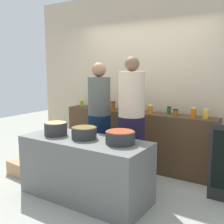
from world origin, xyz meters
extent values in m
plane|color=#97998E|center=(0.00, 0.00, 0.00)|extent=(12.00, 12.00, 0.00)
cube|color=#BFAA8D|center=(0.00, 1.45, 1.50)|extent=(4.80, 0.12, 3.00)
cube|color=#49331F|center=(0.00, 1.10, 0.48)|extent=(2.70, 0.36, 0.95)
cube|color=#5C5E5C|center=(0.00, -0.30, 0.39)|extent=(1.70, 0.70, 0.79)
cylinder|color=olive|center=(-1.17, 1.09, 1.01)|extent=(0.07, 0.07, 0.11)
cylinder|color=#D6C666|center=(-1.17, 1.09, 1.08)|extent=(0.08, 0.08, 0.01)
cylinder|color=#CC6422|center=(-0.81, 1.03, 1.01)|extent=(0.07, 0.07, 0.11)
cylinder|color=#D6C666|center=(-0.81, 1.03, 1.07)|extent=(0.08, 0.08, 0.01)
cylinder|color=#B41E0F|center=(-0.67, 1.07, 1.00)|extent=(0.07, 0.07, 0.09)
cylinder|color=black|center=(-0.67, 1.07, 1.05)|extent=(0.07, 0.07, 0.01)
cylinder|color=#9A4412|center=(-0.44, 1.06, 1.02)|extent=(0.09, 0.09, 0.13)
cylinder|color=black|center=(-0.44, 1.06, 1.09)|extent=(0.09, 0.09, 0.01)
cylinder|color=olive|center=(-0.32, 1.14, 1.01)|extent=(0.08, 0.08, 0.11)
cylinder|color=silver|center=(-0.32, 1.14, 1.07)|extent=(0.08, 0.08, 0.01)
cylinder|color=orange|center=(-0.19, 1.08, 1.01)|extent=(0.08, 0.08, 0.11)
cylinder|color=#D6C666|center=(-0.19, 1.08, 1.07)|extent=(0.08, 0.08, 0.01)
cylinder|color=#29582A|center=(-0.08, 1.11, 1.02)|extent=(0.07, 0.07, 0.13)
cylinder|color=silver|center=(-0.08, 1.11, 1.09)|extent=(0.07, 0.07, 0.01)
cylinder|color=brown|center=(0.07, 1.06, 1.00)|extent=(0.08, 0.08, 0.09)
cylinder|color=silver|center=(0.07, 1.06, 1.05)|extent=(0.09, 0.09, 0.01)
cylinder|color=orange|center=(0.26, 1.09, 1.02)|extent=(0.08, 0.08, 0.12)
cylinder|color=#D6C666|center=(0.26, 1.09, 1.08)|extent=(0.09, 0.09, 0.02)
cylinder|color=#22581F|center=(0.56, 1.17, 1.01)|extent=(0.07, 0.07, 0.11)
cylinder|color=black|center=(0.56, 1.17, 1.07)|extent=(0.07, 0.07, 0.01)
cylinder|color=#8D4F11|center=(0.69, 1.09, 1.00)|extent=(0.07, 0.07, 0.09)
cylinder|color=black|center=(0.69, 1.09, 1.05)|extent=(0.08, 0.08, 0.01)
cylinder|color=#CD5B0B|center=(0.98, 1.08, 1.02)|extent=(0.08, 0.08, 0.13)
cylinder|color=#D6C666|center=(0.98, 1.08, 1.10)|extent=(0.09, 0.09, 0.01)
cylinder|color=gold|center=(1.15, 1.09, 1.02)|extent=(0.08, 0.08, 0.13)
cylinder|color=#D6C666|center=(1.15, 1.09, 1.09)|extent=(0.09, 0.09, 0.01)
cylinder|color=#2D2D2D|center=(-0.45, -0.34, 0.87)|extent=(0.30, 0.30, 0.17)
cylinder|color=tan|center=(-0.45, -0.34, 0.96)|extent=(0.28, 0.28, 0.00)
cylinder|color=#2D2D2D|center=(-0.02, -0.28, 0.86)|extent=(0.32, 0.32, 0.15)
cylinder|color=brown|center=(-0.02, -0.28, 0.94)|extent=(0.30, 0.30, 0.00)
cylinder|color=#2D2D2D|center=(0.49, -0.23, 0.86)|extent=(0.35, 0.35, 0.15)
cylinder|color=#9E361C|center=(0.49, -0.23, 0.94)|extent=(0.33, 0.33, 0.00)
cylinder|color=#0C1D36|center=(-0.32, 0.48, 0.48)|extent=(0.36, 0.36, 0.96)
cylinder|color=#4A4F49|center=(-0.32, 0.48, 1.26)|extent=(0.35, 0.35, 0.59)
sphere|color=#8C6047|center=(-0.32, 0.48, 1.66)|extent=(0.22, 0.22, 0.22)
cylinder|color=black|center=(0.32, 0.35, 0.51)|extent=(0.38, 0.38, 1.02)
cylinder|color=#C5AF93|center=(0.32, 0.35, 1.33)|extent=(0.36, 0.36, 0.62)
sphere|color=brown|center=(0.32, 0.35, 1.74)|extent=(0.20, 0.20, 0.20)
cube|color=tan|center=(-1.33, -0.21, 0.11)|extent=(0.48, 0.40, 0.22)
camera|label=1|loc=(2.13, -2.95, 1.69)|focal=43.86mm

